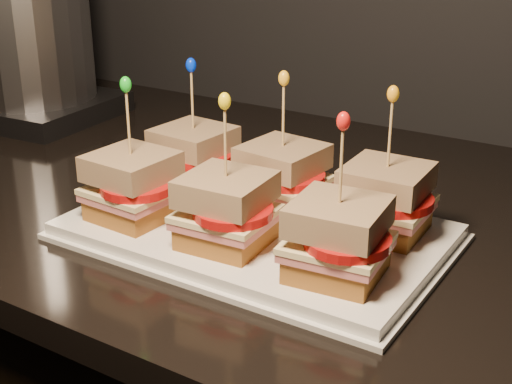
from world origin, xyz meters
The scene contains 48 objects.
granite_slab centered at (0.36, 1.66, 0.91)m, with size 2.52×0.71×0.03m, color black.
platter centered at (0.19, 1.54, 0.93)m, with size 0.39×0.24×0.02m, color white.
platter_rim centered at (0.19, 1.54, 0.93)m, with size 0.40×0.25×0.01m, color white.
sandwich_0_bread_bot centered at (0.07, 1.59, 0.95)m, with size 0.08×0.08×0.02m, color brown.
sandwich_0_ham centered at (0.07, 1.59, 0.97)m, with size 0.09×0.08×0.01m, color #CE6C6D.
sandwich_0_cheese centered at (0.07, 1.59, 0.97)m, with size 0.09×0.09×0.01m, color #FFE8A3.
sandwich_0_tomato centered at (0.08, 1.58, 0.98)m, with size 0.08×0.08×0.01m, color #B7110F.
sandwich_0_bread_top centered at (0.07, 1.59, 1.00)m, with size 0.08×0.08×0.03m, color #54280B.
sandwich_0_pick centered at (0.07, 1.59, 1.04)m, with size 0.00×0.00×0.09m, color tan.
sandwich_0_frill centered at (0.07, 1.59, 1.09)m, with size 0.01×0.01×0.02m, color #0328E1.
sandwich_1_bread_bot centered at (0.19, 1.59, 0.95)m, with size 0.08×0.08×0.02m, color brown.
sandwich_1_ham centered at (0.19, 1.59, 0.97)m, with size 0.09×0.08×0.01m, color #CE6C6D.
sandwich_1_cheese centered at (0.19, 1.59, 0.97)m, with size 0.09×0.09×0.01m, color #FFE8A3.
sandwich_1_tomato centered at (0.20, 1.58, 0.98)m, with size 0.08×0.08×0.01m, color #B7110F.
sandwich_1_bread_top centered at (0.19, 1.59, 1.00)m, with size 0.08×0.08×0.03m, color #54280B.
sandwich_1_pick centered at (0.19, 1.59, 1.04)m, with size 0.00×0.00×0.09m, color tan.
sandwich_1_frill centered at (0.19, 1.59, 1.09)m, with size 0.01×0.01×0.02m, color gold.
sandwich_2_bread_bot centered at (0.31, 1.59, 0.95)m, with size 0.08×0.08×0.02m, color brown.
sandwich_2_ham centered at (0.31, 1.59, 0.97)m, with size 0.09×0.08×0.01m, color #CE6C6D.
sandwich_2_cheese centered at (0.31, 1.59, 0.97)m, with size 0.09×0.09×0.01m, color #FFE8A3.
sandwich_2_tomato centered at (0.33, 1.58, 0.98)m, with size 0.08×0.08×0.01m, color #B7110F.
sandwich_2_bread_top centered at (0.31, 1.59, 1.00)m, with size 0.08×0.08×0.03m, color #54280B.
sandwich_2_pick centered at (0.31, 1.59, 1.04)m, with size 0.00×0.00×0.09m, color tan.
sandwich_2_frill centered at (0.31, 1.59, 1.09)m, with size 0.01×0.01×0.02m, color #FBA014.
sandwich_3_bread_bot centered at (0.07, 1.48, 0.95)m, with size 0.08×0.08×0.02m, color brown.
sandwich_3_ham centered at (0.07, 1.48, 0.97)m, with size 0.09×0.08×0.01m, color #CE6C6D.
sandwich_3_cheese centered at (0.07, 1.48, 0.97)m, with size 0.09×0.09×0.01m, color #FFE8A3.
sandwich_3_tomato centered at (0.08, 1.47, 0.98)m, with size 0.08×0.08×0.01m, color #B7110F.
sandwich_3_bread_top centered at (0.07, 1.48, 1.00)m, with size 0.08×0.08×0.03m, color #54280B.
sandwich_3_pick centered at (0.07, 1.48, 1.04)m, with size 0.00×0.00×0.09m, color tan.
sandwich_3_frill centered at (0.07, 1.48, 1.09)m, with size 0.01×0.01×0.02m, color green.
sandwich_4_bread_bot centered at (0.19, 1.48, 0.95)m, with size 0.08×0.08×0.02m, color brown.
sandwich_4_ham centered at (0.19, 1.48, 0.97)m, with size 0.09×0.08×0.01m, color #CE6C6D.
sandwich_4_cheese centered at (0.19, 1.48, 0.97)m, with size 0.09×0.09×0.01m, color #FFE8A3.
sandwich_4_tomato centered at (0.20, 1.47, 0.98)m, with size 0.08×0.08×0.01m, color #B7110F.
sandwich_4_bread_top centered at (0.19, 1.48, 1.00)m, with size 0.08×0.08×0.03m, color #54280B.
sandwich_4_pick centered at (0.19, 1.48, 1.04)m, with size 0.00×0.00×0.09m, color tan.
sandwich_4_frill centered at (0.19, 1.48, 1.09)m, with size 0.01×0.01×0.02m, color yellow.
sandwich_5_bread_bot centered at (0.31, 1.48, 0.95)m, with size 0.08×0.08×0.02m, color brown.
sandwich_5_ham centered at (0.31, 1.48, 0.97)m, with size 0.09×0.08×0.01m, color #CE6C6D.
sandwich_5_cheese centered at (0.31, 1.48, 0.97)m, with size 0.09×0.09×0.01m, color #FFE8A3.
sandwich_5_tomato centered at (0.33, 1.47, 0.98)m, with size 0.08×0.08×0.01m, color #B7110F.
sandwich_5_bread_top centered at (0.31, 1.48, 1.00)m, with size 0.08×0.08×0.03m, color #54280B.
sandwich_5_pick centered at (0.31, 1.48, 1.04)m, with size 0.00×0.00×0.09m, color tan.
sandwich_5_frill centered at (0.31, 1.48, 1.09)m, with size 0.01×0.01×0.02m, color red.
appliance_base centered at (-0.39, 1.74, 0.94)m, with size 0.27×0.22×0.03m, color #262628.
appliance_body centered at (-0.39, 1.74, 1.10)m, with size 0.22×0.22×0.29m, color silver.
appliance centered at (-0.39, 1.74, 1.09)m, with size 0.27×0.22×0.34m, color silver, non-canonical shape.
Camera 1 is at (0.56, 0.95, 1.26)m, focal length 50.00 mm.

